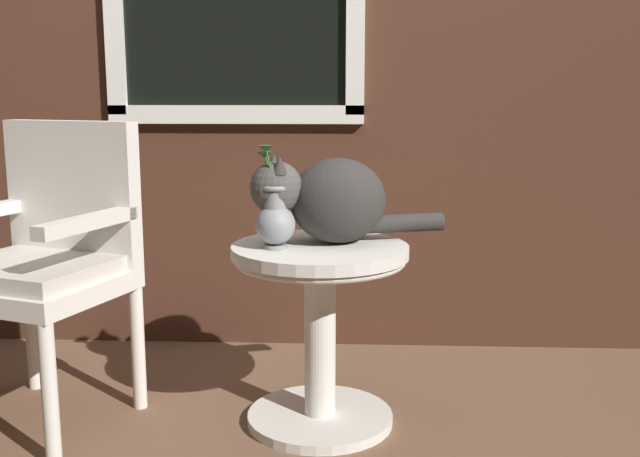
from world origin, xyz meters
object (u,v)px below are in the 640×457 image
Objects in this scene: wicker_chair at (48,253)px; cat at (330,199)px; pewter_vase_with_ivy at (275,218)px; wicker_side_table at (320,306)px.

cat is (0.87, 0.01, 0.17)m from wicker_chair.
cat is 0.18m from pewter_vase_with_ivy.
cat is at bearing 50.26° from wicker_side_table.
wicker_chair reaches higher than wicker_side_table.
pewter_vase_with_ivy reaches higher than cat.
wicker_side_table is 1.88× the size of pewter_vase_with_ivy.
wicker_chair is 1.57× the size of cat.
wicker_side_table is at bearing -129.74° from cat.
cat is at bearing 0.54° from wicker_chair.
pewter_vase_with_ivy is (-0.16, -0.09, -0.04)m from cat.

